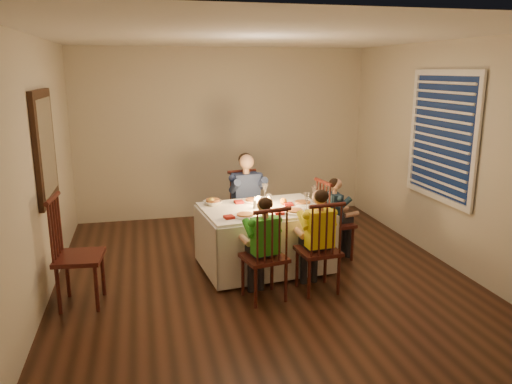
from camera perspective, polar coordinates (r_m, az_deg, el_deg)
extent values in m
plane|color=black|center=(5.74, 0.63, -9.43)|extent=(5.00, 5.00, 0.00)
cube|color=beige|center=(5.31, -23.66, 2.15)|extent=(0.02, 5.00, 2.60)
cube|color=beige|center=(6.29, 21.05, 4.04)|extent=(0.02, 5.00, 2.60)
cube|color=beige|center=(7.79, -3.75, 6.65)|extent=(4.50, 0.02, 2.60)
plane|color=white|center=(5.29, 0.70, 17.42)|extent=(5.00, 5.00, 0.00)
cube|color=white|center=(5.71, 0.87, -1.99)|extent=(1.47, 1.13, 0.04)
cube|color=white|center=(6.26, -0.75, -3.87)|extent=(1.40, 0.18, 0.67)
cube|color=white|center=(5.38, 2.73, -6.90)|extent=(1.40, 0.18, 0.67)
cube|color=white|center=(6.08, 7.00, -4.51)|extent=(0.14, 1.01, 0.67)
cube|color=white|center=(5.62, -5.80, -6.02)|extent=(0.14, 1.01, 0.67)
cylinder|color=white|center=(5.95, -0.33, -1.04)|extent=(0.29, 0.29, 0.02)
cylinder|color=white|center=(5.36, -1.25, -2.74)|extent=(0.29, 0.29, 0.02)
cylinder|color=white|center=(5.53, 4.43, -2.25)|extent=(0.29, 0.29, 0.02)
cylinder|color=white|center=(5.88, 5.35, -1.29)|extent=(0.29, 0.29, 0.02)
cylinder|color=silver|center=(5.66, -0.05, -1.40)|extent=(0.06, 0.06, 0.10)
cylinder|color=silver|center=(5.71, 1.44, -1.26)|extent=(0.06, 0.06, 0.10)
sphere|color=gold|center=(5.81, -5.12, -1.12)|extent=(0.09, 0.09, 0.09)
sphere|color=orange|center=(5.84, 3.15, -1.06)|extent=(0.08, 0.08, 0.08)
imported|color=white|center=(5.84, -4.95, -1.23)|extent=(0.27, 0.27, 0.05)
cube|color=black|center=(5.56, -23.02, 4.79)|extent=(0.05, 0.95, 1.15)
cube|color=white|center=(5.56, -22.74, 4.81)|extent=(0.01, 0.78, 0.98)
cube|color=#0D1A37|center=(6.33, 20.56, 5.98)|extent=(0.01, 1.20, 1.40)
cube|color=white|center=(6.32, 20.44, 5.98)|extent=(0.03, 1.34, 1.54)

